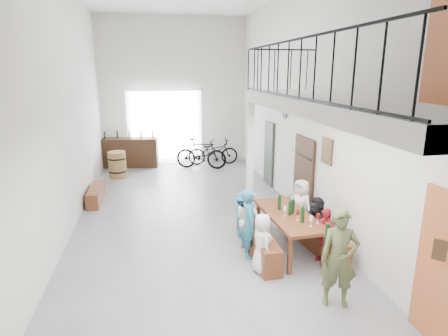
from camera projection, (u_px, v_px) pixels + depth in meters
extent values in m
plane|color=slate|center=(193.00, 219.00, 9.18)|extent=(12.00, 12.00, 0.00)
plane|color=silver|center=(174.00, 92.00, 14.19)|extent=(5.50, 0.00, 5.50)
plane|color=silver|center=(272.00, 180.00, 2.79)|extent=(5.50, 0.00, 5.50)
plane|color=silver|center=(62.00, 109.00, 7.99)|extent=(0.00, 12.00, 12.00)
plane|color=silver|center=(304.00, 104.00, 8.99)|extent=(0.00, 12.00, 12.00)
cube|color=white|center=(165.00, 128.00, 14.40)|extent=(2.80, 0.08, 2.80)
cube|color=#AF542A|center=(444.00, 273.00, 4.75)|extent=(0.06, 0.95, 2.10)
cube|color=#362212|center=(303.00, 178.00, 9.14)|extent=(0.06, 1.10, 2.00)
cube|color=#303B31|center=(269.00, 154.00, 11.80)|extent=(0.06, 0.80, 2.00)
cube|color=#44301B|center=(327.00, 151.00, 7.87)|extent=(0.04, 0.45, 0.55)
cylinder|color=white|center=(285.00, 114.00, 10.21)|extent=(0.04, 0.28, 0.28)
cube|color=silver|center=(341.00, 107.00, 5.75)|extent=(1.50, 5.60, 0.25)
cube|color=black|center=(299.00, 39.00, 5.37)|extent=(0.03, 5.60, 0.03)
cube|color=black|center=(296.00, 97.00, 5.58)|extent=(0.03, 5.60, 0.03)
cube|color=black|center=(283.00, 50.00, 8.14)|extent=(1.50, 0.03, 0.03)
cube|color=silver|center=(250.00, 164.00, 8.63)|extent=(0.14, 0.14, 2.88)
cube|color=brown|center=(289.00, 215.00, 7.40)|extent=(0.93, 2.03, 0.06)
cube|color=brown|center=(290.00, 256.00, 6.62)|extent=(0.07, 0.07, 0.73)
cube|color=brown|center=(325.00, 251.00, 6.78)|extent=(0.07, 0.07, 0.73)
cube|color=brown|center=(258.00, 220.00, 8.22)|extent=(0.07, 0.07, 0.73)
cube|color=brown|center=(287.00, 217.00, 8.38)|extent=(0.07, 0.07, 0.73)
cube|color=brown|center=(257.00, 240.00, 7.50)|extent=(0.36, 2.21, 0.51)
cube|color=brown|center=(313.00, 235.00, 7.69)|extent=(0.58, 2.23, 0.51)
cylinder|color=black|center=(293.00, 205.00, 7.38)|extent=(0.07, 0.07, 0.35)
cylinder|color=black|center=(290.00, 207.00, 7.30)|extent=(0.07, 0.07, 0.35)
cylinder|color=black|center=(279.00, 201.00, 7.59)|extent=(0.07, 0.07, 0.35)
cylinder|color=black|center=(303.00, 214.00, 6.93)|extent=(0.07, 0.07, 0.35)
cube|color=brown|center=(96.00, 194.00, 10.37)|extent=(0.33, 1.49, 0.42)
cylinder|color=olive|center=(117.00, 165.00, 12.70)|extent=(0.59, 0.59, 0.89)
cylinder|color=black|center=(118.00, 171.00, 12.75)|extent=(0.60, 0.60, 0.05)
cylinder|color=black|center=(117.00, 158.00, 12.64)|extent=(0.60, 0.60, 0.05)
cube|color=#362212|center=(130.00, 153.00, 14.10)|extent=(2.12, 0.83, 1.09)
cylinder|color=black|center=(105.00, 135.00, 13.83)|extent=(0.06, 0.06, 0.28)
cylinder|color=black|center=(117.00, 135.00, 13.94)|extent=(0.06, 0.06, 0.28)
cylinder|color=black|center=(129.00, 134.00, 13.97)|extent=(0.06, 0.06, 0.28)
cylinder|color=black|center=(141.00, 134.00, 13.97)|extent=(0.06, 0.06, 0.28)
cylinder|color=black|center=(153.00, 134.00, 14.01)|extent=(0.06, 0.06, 0.28)
imported|color=silver|center=(262.00, 243.00, 6.68)|extent=(0.40, 0.57, 1.10)
imported|color=#24657A|center=(249.00, 223.00, 7.22)|extent=(0.38, 0.53, 1.37)
imported|color=silver|center=(248.00, 219.00, 7.58)|extent=(0.67, 0.74, 1.23)
imported|color=#24657A|center=(242.00, 215.00, 8.08)|extent=(0.40, 0.67, 1.03)
imported|color=#B61F2A|center=(325.00, 235.00, 7.04)|extent=(0.46, 0.68, 1.07)
imported|color=black|center=(316.00, 223.00, 7.59)|extent=(0.49, 1.05, 1.09)
imported|color=silver|center=(300.00, 207.00, 8.26)|extent=(0.62, 0.72, 1.25)
imported|color=#4C5530|center=(339.00, 258.00, 5.66)|extent=(0.66, 0.53, 1.56)
imported|color=#1B4E20|center=(284.00, 200.00, 9.89)|extent=(0.38, 0.33, 0.42)
imported|color=black|center=(213.00, 152.00, 14.43)|extent=(1.95, 0.72, 1.01)
imported|color=black|center=(201.00, 154.00, 13.80)|extent=(1.96, 1.12, 1.13)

